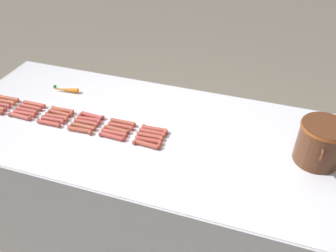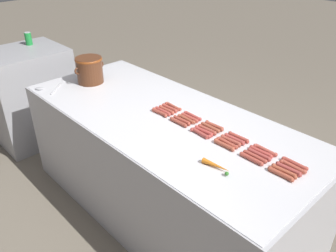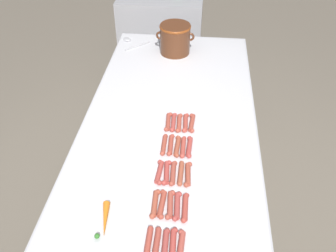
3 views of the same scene
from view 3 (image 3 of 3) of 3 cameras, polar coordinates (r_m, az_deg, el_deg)
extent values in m
plane|color=#756B5B|center=(2.64, 0.06, -14.47)|extent=(20.00, 20.00, 0.00)
cube|color=#BCBCC1|center=(2.31, 0.07, -8.35)|extent=(0.99, 2.30, 0.85)
cube|color=silver|center=(2.02, 0.08, -0.27)|extent=(0.97, 2.25, 0.00)
cube|color=#A0A0A4|center=(3.71, -0.94, 13.22)|extent=(0.76, 0.63, 0.97)
cylinder|color=#B64A3C|center=(1.52, -3.13, -17.94)|extent=(0.03, 0.13, 0.03)
sphere|color=#B64A3C|center=(1.56, -2.77, -15.88)|extent=(0.03, 0.03, 0.03)
cylinder|color=#B0503A|center=(1.63, -2.10, -12.15)|extent=(0.03, 0.13, 0.03)
sphere|color=#B0503A|center=(1.59, -2.51, -14.02)|extent=(0.03, 0.03, 0.03)
sphere|color=#B0503A|center=(1.67, -1.71, -10.37)|extent=(0.03, 0.03, 0.03)
cylinder|color=#B3463E|center=(1.75, -1.38, -7.28)|extent=(0.03, 0.13, 0.03)
sphere|color=#B3463E|center=(1.71, -1.51, -8.91)|extent=(0.03, 0.03, 0.03)
sphere|color=#B3463E|center=(1.80, -1.26, -5.72)|extent=(0.03, 0.03, 0.03)
cylinder|color=#AE4B3A|center=(1.89, -0.63, -2.95)|extent=(0.03, 0.13, 0.03)
sphere|color=#AE4B3A|center=(1.84, -0.89, -4.35)|extent=(0.03, 0.03, 0.03)
sphere|color=#AE4B3A|center=(1.94, -0.39, -1.62)|extent=(0.03, 0.03, 0.03)
cylinder|color=#AE4B3B|center=(2.03, 0.02, 0.67)|extent=(0.03, 0.13, 0.03)
sphere|color=#AE4B3B|center=(1.98, -0.28, -0.53)|extent=(0.03, 0.03, 0.03)
sphere|color=#AE4B3B|center=(2.08, 0.31, 1.82)|extent=(0.03, 0.03, 0.03)
cylinder|color=#AE483B|center=(1.52, -1.82, -18.10)|extent=(0.03, 0.13, 0.03)
sphere|color=#AE483B|center=(1.55, -1.52, -16.02)|extent=(0.03, 0.03, 0.03)
cylinder|color=#B04A39|center=(1.63, -0.96, -12.20)|extent=(0.03, 0.13, 0.03)
sphere|color=#B04A39|center=(1.59, -1.12, -14.09)|extent=(0.03, 0.03, 0.03)
sphere|color=#B04A39|center=(1.67, -0.81, -10.40)|extent=(0.03, 0.03, 0.03)
cylinder|color=#B8453F|center=(1.75, -0.21, -7.35)|extent=(0.04, 0.13, 0.03)
sphere|color=#B8453F|center=(1.71, -0.62, -8.96)|extent=(0.03, 0.03, 0.03)
sphere|color=#B8453F|center=(1.80, 0.18, -5.81)|extent=(0.03, 0.03, 0.03)
cylinder|color=#B0493A|center=(1.89, 0.43, -2.99)|extent=(0.03, 0.13, 0.03)
sphere|color=#B0493A|center=(1.84, 0.16, -4.39)|extent=(0.03, 0.03, 0.03)
sphere|color=#B0493A|center=(1.94, 0.68, -1.66)|extent=(0.03, 0.03, 0.03)
cylinder|color=#B64840|center=(2.03, 0.87, 0.59)|extent=(0.03, 0.13, 0.03)
sphere|color=#B64840|center=(1.98, 0.63, -0.62)|extent=(0.03, 0.03, 0.03)
sphere|color=#B64840|center=(2.08, 1.10, 1.74)|extent=(0.03, 0.03, 0.03)
cylinder|color=#AC453F|center=(1.51, -0.46, -18.34)|extent=(0.03, 0.13, 0.03)
sphere|color=#AC453F|center=(1.55, -0.12, -16.26)|extent=(0.03, 0.03, 0.03)
cylinder|color=#AF4D3E|center=(1.63, 0.35, -12.30)|extent=(0.03, 0.13, 0.03)
sphere|color=#AF4D3E|center=(1.59, -0.06, -14.17)|extent=(0.03, 0.03, 0.03)
sphere|color=#AF4D3E|center=(1.67, 0.74, -10.51)|extent=(0.03, 0.03, 0.03)
cylinder|color=#AC4C3C|center=(1.75, 0.81, -7.45)|extent=(0.03, 0.13, 0.03)
sphere|color=#AC4C3C|center=(1.70, 0.52, -9.08)|extent=(0.03, 0.03, 0.03)
sphere|color=#AC4C3C|center=(1.79, 1.09, -5.90)|extent=(0.03, 0.03, 0.03)
cylinder|color=#AB5039|center=(1.88, 1.49, -3.22)|extent=(0.03, 0.13, 0.03)
sphere|color=#AB5039|center=(1.83, 1.39, -4.64)|extent=(0.03, 0.03, 0.03)
sphere|color=#AB5039|center=(1.93, 1.57, -1.87)|extent=(0.03, 0.03, 0.03)
cylinder|color=#B64F3D|center=(2.03, 1.78, 0.49)|extent=(0.03, 0.13, 0.03)
sphere|color=#B64F3D|center=(1.98, 1.54, -0.72)|extent=(0.03, 0.03, 0.03)
sphere|color=#B64F3D|center=(2.08, 2.01, 1.65)|extent=(0.03, 0.03, 0.03)
cylinder|color=#B9443D|center=(1.51, 0.78, -18.21)|extent=(0.03, 0.13, 0.03)
sphere|color=#B9443D|center=(1.55, 1.11, -16.14)|extent=(0.03, 0.03, 0.03)
cylinder|color=#B34741|center=(1.62, 1.46, -12.50)|extent=(0.03, 0.13, 0.03)
sphere|color=#B34741|center=(1.58, 1.11, -14.39)|extent=(0.03, 0.03, 0.03)
sphere|color=#B34741|center=(1.66, 1.78, -10.70)|extent=(0.03, 0.03, 0.03)
cylinder|color=#AC533B|center=(1.75, 2.03, -7.45)|extent=(0.03, 0.13, 0.03)
sphere|color=#AC533B|center=(1.70, 1.87, -9.09)|extent=(0.03, 0.03, 0.03)
sphere|color=#AC533B|center=(1.79, 2.18, -5.89)|extent=(0.03, 0.03, 0.03)
cylinder|color=#B94A3E|center=(1.88, 2.40, -3.33)|extent=(0.03, 0.13, 0.03)
sphere|color=#B94A3E|center=(1.83, 2.23, -4.75)|extent=(0.03, 0.03, 0.03)
sphere|color=#B94A3E|center=(1.93, 2.56, -1.98)|extent=(0.03, 0.03, 0.03)
cylinder|color=#B6483C|center=(2.03, 2.78, 0.52)|extent=(0.03, 0.13, 0.03)
sphere|color=#B6483C|center=(1.98, 2.56, -0.69)|extent=(0.03, 0.03, 0.03)
sphere|color=#B6483C|center=(2.08, 3.00, 1.67)|extent=(0.03, 0.03, 0.03)
cylinder|color=#B64C40|center=(1.51, 2.05, -18.54)|extent=(0.03, 0.13, 0.03)
sphere|color=#B64C40|center=(1.55, 2.13, -16.43)|extent=(0.03, 0.03, 0.03)
cylinder|color=#B3453A|center=(1.62, 2.72, -12.71)|extent=(0.03, 0.13, 0.03)
sphere|color=#B3453A|center=(1.58, 2.48, -14.62)|extent=(0.03, 0.03, 0.03)
sphere|color=#B3453A|center=(1.66, 2.94, -10.90)|extent=(0.03, 0.03, 0.03)
cylinder|color=#AD4C39|center=(1.75, 3.17, -7.60)|extent=(0.03, 0.13, 0.03)
sphere|color=#AD4C39|center=(1.70, 2.88, -9.24)|extent=(0.03, 0.03, 0.03)
sphere|color=#AD4C39|center=(1.79, 3.44, -6.05)|extent=(0.03, 0.03, 0.03)
cylinder|color=#B7453E|center=(1.88, 3.39, -3.31)|extent=(0.03, 0.13, 0.03)
sphere|color=#B7453E|center=(1.83, 3.35, -4.74)|extent=(0.03, 0.03, 0.03)
sphere|color=#B7453E|center=(1.93, 3.43, -1.96)|extent=(0.03, 0.03, 0.03)
cylinder|color=#B04A3A|center=(2.03, 3.79, 0.48)|extent=(0.03, 0.13, 0.03)
sphere|color=#B04A3A|center=(1.98, 3.82, -0.75)|extent=(0.03, 0.03, 0.03)
sphere|color=#B04A3A|center=(2.08, 3.76, 1.64)|extent=(0.03, 0.03, 0.03)
cylinder|color=#562D19|center=(2.68, 1.13, 13.57)|extent=(0.22, 0.22, 0.22)
torus|color=brown|center=(2.64, 1.15, 15.41)|extent=(0.22, 0.22, 0.03)
torus|color=#562D19|center=(2.68, -1.24, 14.09)|extent=(0.06, 0.02, 0.06)
torus|color=#562D19|center=(2.67, 3.51, 13.86)|extent=(0.06, 0.02, 0.06)
cylinder|color=#B7B7BC|center=(2.82, -4.83, 12.51)|extent=(0.17, 0.16, 0.01)
ellipsoid|color=#B7B7BC|center=(2.92, -6.48, 13.41)|extent=(0.08, 0.09, 0.02)
cone|color=orange|center=(1.60, -9.87, -14.26)|extent=(0.06, 0.17, 0.03)
sphere|color=#387F2D|center=(1.56, -11.13, -16.66)|extent=(0.02, 0.02, 0.02)
camera|label=1|loc=(2.45, 42.76, 28.92)|focal=37.60mm
camera|label=2|loc=(1.60, -83.12, -1.55)|focal=37.06mm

